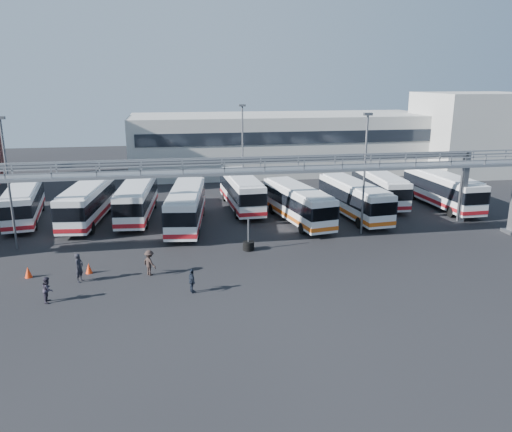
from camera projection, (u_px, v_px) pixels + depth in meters
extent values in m
plane|color=black|center=(233.00, 273.00, 34.14)|extent=(140.00, 140.00, 0.00)
cube|color=#4C4F54|center=(512.00, 231.00, 43.04)|extent=(1.40, 1.40, 0.25)
cube|color=gray|center=(223.00, 172.00, 37.26)|extent=(50.00, 1.80, 0.22)
cube|color=gray|center=(224.00, 161.00, 36.20)|extent=(50.00, 0.10, 0.10)
cube|color=gray|center=(222.00, 158.00, 37.82)|extent=(50.00, 0.10, 0.10)
cube|color=#4C4F54|center=(218.00, 161.00, 41.01)|extent=(45.00, 0.50, 0.35)
cube|color=#9E9E99|center=(281.00, 143.00, 71.15)|extent=(42.00, 14.00, 8.00)
cube|color=#B2B2AD|center=(473.00, 133.00, 69.41)|extent=(14.00, 12.00, 11.00)
cylinder|color=#4C4F54|center=(9.00, 186.00, 37.73)|extent=(0.18, 0.18, 10.00)
cube|color=#4C4F54|center=(0.00, 118.00, 36.37)|extent=(0.70, 0.35, 0.22)
cylinder|color=#4C4F54|center=(364.00, 176.00, 41.46)|extent=(0.18, 0.18, 10.00)
cube|color=#4C4F54|center=(368.00, 114.00, 40.10)|extent=(0.70, 0.35, 0.22)
cylinder|color=#4C4F54|center=(243.00, 153.00, 54.36)|extent=(0.18, 0.18, 10.00)
cube|color=#4C4F54|center=(242.00, 105.00, 53.00)|extent=(0.70, 0.35, 0.22)
cube|color=silver|center=(24.00, 202.00, 46.18)|extent=(3.97, 11.30, 2.77)
cube|color=black|center=(24.00, 198.00, 46.09)|extent=(4.04, 11.37, 1.11)
cube|color=maroon|center=(25.00, 212.00, 46.44)|extent=(4.03, 11.36, 0.35)
cube|color=silver|center=(22.00, 186.00, 45.79)|extent=(3.58, 10.17, 0.16)
cylinder|color=black|center=(7.00, 227.00, 42.95)|extent=(0.43, 1.04, 1.01)
cylinder|color=black|center=(35.00, 225.00, 43.62)|extent=(0.43, 1.04, 1.01)
cylinder|color=black|center=(18.00, 208.00, 49.45)|extent=(0.43, 1.04, 1.01)
cylinder|color=black|center=(42.00, 206.00, 50.12)|extent=(0.43, 1.04, 1.01)
cube|color=silver|center=(87.00, 202.00, 45.77)|extent=(3.90, 11.74, 2.88)
cube|color=black|center=(87.00, 198.00, 45.68)|extent=(3.96, 11.81, 1.15)
cube|color=maroon|center=(88.00, 213.00, 46.04)|extent=(3.95, 11.80, 0.37)
cube|color=silver|center=(86.00, 186.00, 45.36)|extent=(3.51, 10.57, 0.17)
cylinder|color=black|center=(63.00, 228.00, 42.52)|extent=(0.43, 1.08, 1.05)
cylinder|color=black|center=(92.00, 228.00, 42.66)|extent=(0.43, 1.08, 1.05)
cylinder|color=black|center=(86.00, 207.00, 49.61)|extent=(0.43, 1.08, 1.05)
cylinder|color=black|center=(111.00, 207.00, 49.76)|extent=(0.43, 1.08, 1.05)
cube|color=silver|center=(137.00, 199.00, 47.09)|extent=(3.55, 11.60, 2.85)
cube|color=black|center=(137.00, 195.00, 47.00)|extent=(3.61, 11.66, 1.14)
cube|color=maroon|center=(138.00, 209.00, 47.36)|extent=(3.60, 11.65, 0.36)
cube|color=silver|center=(136.00, 183.00, 46.69)|extent=(3.19, 10.44, 0.17)
cylinder|color=black|center=(119.00, 224.00, 43.85)|extent=(0.40, 1.06, 1.04)
cylinder|color=black|center=(146.00, 223.00, 44.06)|extent=(0.40, 1.06, 1.04)
cylinder|color=black|center=(131.00, 204.00, 50.87)|extent=(0.40, 1.06, 1.04)
cylinder|color=black|center=(155.00, 203.00, 51.07)|extent=(0.40, 1.06, 1.04)
cube|color=silver|center=(186.00, 206.00, 44.36)|extent=(4.11, 11.78, 2.88)
cube|color=black|center=(186.00, 202.00, 44.27)|extent=(4.17, 11.84, 1.15)
cube|color=maroon|center=(187.00, 217.00, 44.63)|extent=(4.16, 11.83, 0.37)
cube|color=silver|center=(186.00, 189.00, 43.95)|extent=(3.70, 10.60, 0.17)
cylinder|color=black|center=(168.00, 233.00, 41.13)|extent=(0.45, 1.08, 1.05)
cylinder|color=black|center=(197.00, 233.00, 41.23)|extent=(0.45, 1.08, 1.05)
cylinder|color=black|center=(178.00, 211.00, 48.24)|extent=(0.45, 1.08, 1.05)
cylinder|color=black|center=(203.00, 210.00, 48.33)|extent=(0.45, 1.08, 1.05)
cube|color=silver|center=(241.00, 191.00, 50.56)|extent=(3.11, 11.46, 2.84)
cube|color=black|center=(241.00, 187.00, 50.47)|extent=(3.18, 11.53, 1.14)
cube|color=maroon|center=(241.00, 200.00, 50.83)|extent=(3.17, 11.52, 0.36)
cube|color=silver|center=(241.00, 176.00, 50.16)|extent=(2.80, 10.32, 0.17)
cylinder|color=black|center=(237.00, 213.00, 47.26)|extent=(0.36, 1.05, 1.03)
cylinder|color=black|center=(261.00, 212.00, 47.76)|extent=(0.36, 1.05, 1.03)
cylinder|color=black|center=(224.00, 196.00, 54.09)|extent=(0.36, 1.05, 1.03)
cylinder|color=black|center=(246.00, 195.00, 54.59)|extent=(0.36, 1.05, 1.03)
cube|color=silver|center=(298.00, 203.00, 45.81)|extent=(4.34, 11.22, 2.74)
cube|color=black|center=(298.00, 200.00, 45.72)|extent=(4.41, 11.29, 1.10)
cube|color=#BF5112|center=(297.00, 213.00, 46.07)|extent=(4.40, 11.28, 0.35)
cube|color=silver|center=(298.00, 188.00, 45.42)|extent=(3.91, 10.10, 0.16)
cylinder|color=black|center=(302.00, 228.00, 42.62)|extent=(0.47, 1.03, 1.00)
cylinder|color=black|center=(326.00, 226.00, 43.36)|extent=(0.47, 1.03, 1.00)
cylinder|color=black|center=(272.00, 209.00, 48.97)|extent=(0.47, 1.03, 1.00)
cylinder|color=black|center=(293.00, 207.00, 49.71)|extent=(0.47, 1.03, 1.00)
cube|color=silver|center=(354.00, 198.00, 47.46)|extent=(3.59, 11.33, 2.78)
cube|color=black|center=(354.00, 195.00, 47.37)|extent=(3.65, 11.39, 1.11)
cube|color=#BF5112|center=(353.00, 208.00, 47.72)|extent=(3.64, 11.38, 0.35)
cube|color=silver|center=(355.00, 183.00, 47.06)|extent=(3.23, 10.20, 0.16)
cylinder|color=black|center=(360.00, 223.00, 44.21)|extent=(0.40, 1.04, 1.01)
cylinder|color=black|center=(383.00, 221.00, 44.80)|extent=(0.40, 1.04, 1.01)
cylinder|color=black|center=(327.00, 204.00, 50.83)|extent=(0.40, 1.04, 1.01)
cylinder|color=black|center=(348.00, 203.00, 51.42)|extent=(0.40, 1.04, 1.01)
cube|color=silver|center=(379.00, 187.00, 52.74)|extent=(3.00, 11.02, 2.73)
cube|color=black|center=(379.00, 184.00, 52.66)|extent=(3.07, 11.08, 1.09)
cube|color=maroon|center=(379.00, 196.00, 53.00)|extent=(3.06, 11.07, 0.35)
cube|color=silver|center=(380.00, 173.00, 52.36)|extent=(2.70, 9.92, 0.16)
cylinder|color=black|center=(380.00, 207.00, 49.62)|extent=(0.35, 1.01, 0.99)
cylinder|color=black|center=(402.00, 206.00, 49.89)|extent=(0.35, 1.01, 0.99)
cylinder|color=black|center=(358.00, 192.00, 56.30)|extent=(0.35, 1.01, 0.99)
cylinder|color=black|center=(377.00, 191.00, 56.57)|extent=(0.35, 1.01, 0.99)
cube|color=silver|center=(442.00, 189.00, 51.09)|extent=(2.92, 11.50, 2.86)
cube|color=black|center=(443.00, 186.00, 51.00)|extent=(2.99, 11.56, 1.14)
cube|color=maroon|center=(441.00, 199.00, 51.36)|extent=(2.97, 11.55, 0.36)
cube|color=silver|center=(444.00, 175.00, 50.68)|extent=(2.63, 10.35, 0.17)
cylinder|color=black|center=(451.00, 212.00, 47.77)|extent=(0.34, 1.05, 1.04)
cylinder|color=black|center=(473.00, 211.00, 48.23)|extent=(0.34, 1.05, 1.04)
cylinder|color=black|center=(413.00, 195.00, 54.68)|extent=(0.34, 1.05, 1.04)
cylinder|color=black|center=(432.00, 194.00, 55.13)|extent=(0.34, 1.05, 1.04)
imported|color=black|center=(79.00, 268.00, 32.49)|extent=(0.70, 0.83, 1.94)
imported|color=#25222F|center=(48.00, 289.00, 29.59)|extent=(0.61, 0.77, 1.57)
imported|color=#2B201D|center=(150.00, 263.00, 33.62)|extent=(1.23, 1.29, 1.75)
imported|color=black|center=(192.00, 281.00, 30.84)|extent=(0.62, 0.97, 1.54)
cone|color=red|center=(28.00, 272.00, 33.31)|extent=(0.54, 0.54, 0.76)
cone|color=red|center=(89.00, 268.00, 34.05)|extent=(0.53, 0.53, 0.72)
cylinder|color=black|center=(249.00, 249.00, 38.68)|extent=(0.88, 0.88, 0.21)
cylinder|color=black|center=(248.00, 246.00, 38.62)|extent=(0.88, 0.88, 0.21)
cylinder|color=black|center=(248.00, 243.00, 38.56)|extent=(0.88, 0.88, 0.21)
cylinder|color=#4C4F54|center=(248.00, 235.00, 38.38)|extent=(0.13, 0.13, 2.52)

